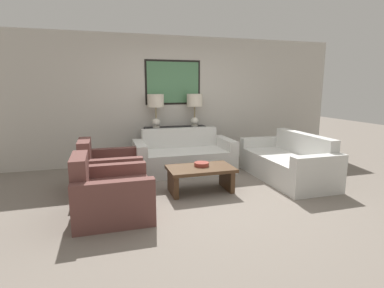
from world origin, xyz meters
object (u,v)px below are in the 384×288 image
at_px(table_lamp_right, 195,103).
at_px(coffee_table, 201,174).
at_px(table_lamp_left, 156,104).
at_px(decorative_bowl, 202,164).
at_px(armchair_near_back_wall, 108,172).
at_px(couch_by_side, 287,163).
at_px(armchair_near_camera, 110,195).
at_px(console_table, 176,145).
at_px(couch_by_back_wall, 184,157).

relative_size(table_lamp_right, coffee_table, 0.67).
xyz_separation_m(table_lamp_left, decorative_bowl, (0.40, -1.76, -0.85)).
distance_m(decorative_bowl, armchair_near_back_wall, 1.49).
bearing_deg(armchair_near_back_wall, table_lamp_right, 34.81).
height_order(couch_by_side, armchair_near_camera, armchair_near_camera).
height_order(coffee_table, armchair_near_camera, armchair_near_camera).
xyz_separation_m(decorative_bowl, armchair_near_back_wall, (-1.40, 0.49, -0.14)).
xyz_separation_m(console_table, decorative_bowl, (-0.01, -1.76, 0.03)).
distance_m(table_lamp_right, decorative_bowl, 2.00).
relative_size(armchair_near_back_wall, armchair_near_camera, 1.00).
relative_size(couch_by_side, armchair_near_camera, 2.00).
relative_size(console_table, coffee_table, 1.28).
height_order(table_lamp_right, couch_by_back_wall, table_lamp_right).
xyz_separation_m(couch_by_side, decorative_bowl, (-1.64, -0.14, 0.14)).
xyz_separation_m(coffee_table, decorative_bowl, (0.03, 0.05, 0.14)).
distance_m(couch_by_back_wall, coffee_table, 1.18).
distance_m(couch_by_back_wall, couch_by_side, 1.91).
distance_m(couch_by_side, decorative_bowl, 1.66).
bearing_deg(table_lamp_left, table_lamp_right, 0.00).
height_order(couch_by_side, coffee_table, couch_by_side).
xyz_separation_m(couch_by_back_wall, armchair_near_camera, (-1.41, -1.72, -0.00)).
relative_size(decorative_bowl, armchair_near_back_wall, 0.25).
distance_m(table_lamp_right, coffee_table, 2.11).
relative_size(console_table, table_lamp_left, 1.91).
height_order(table_lamp_left, couch_by_back_wall, table_lamp_left).
height_order(table_lamp_left, table_lamp_right, same).
distance_m(coffee_table, decorative_bowl, 0.15).
height_order(couch_by_side, armchair_near_back_wall, armchair_near_back_wall).
xyz_separation_m(table_lamp_right, coffee_table, (-0.45, -1.81, -0.98)).
bearing_deg(coffee_table, table_lamp_left, 101.54).
bearing_deg(coffee_table, armchair_near_back_wall, 158.27).
relative_size(coffee_table, decorative_bowl, 4.38).
bearing_deg(table_lamp_left, couch_by_back_wall, -57.00).
height_order(couch_by_back_wall, coffee_table, couch_by_back_wall).
relative_size(table_lamp_right, armchair_near_back_wall, 0.73).
distance_m(couch_by_back_wall, decorative_bowl, 1.13).
distance_m(couch_by_back_wall, armchair_near_camera, 2.23).
xyz_separation_m(table_lamp_right, couch_by_side, (1.22, -1.62, -0.99)).
xyz_separation_m(couch_by_side, armchair_near_camera, (-3.05, -0.74, -0.00)).
distance_m(console_table, armchair_near_back_wall, 1.90).
relative_size(table_lamp_left, coffee_table, 0.67).
bearing_deg(armchair_near_camera, table_lamp_left, 67.06).
relative_size(table_lamp_right, decorative_bowl, 2.94).
distance_m(table_lamp_left, table_lamp_right, 0.82).
bearing_deg(coffee_table, table_lamp_right, 75.94).
bearing_deg(couch_by_back_wall, decorative_bowl, -90.47).
height_order(table_lamp_right, decorative_bowl, table_lamp_right).
xyz_separation_m(table_lamp_left, coffee_table, (0.37, -1.81, -0.98)).
xyz_separation_m(couch_by_side, armchair_near_back_wall, (-3.05, 0.36, -0.00)).
bearing_deg(couch_by_back_wall, armchair_near_camera, -129.29).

